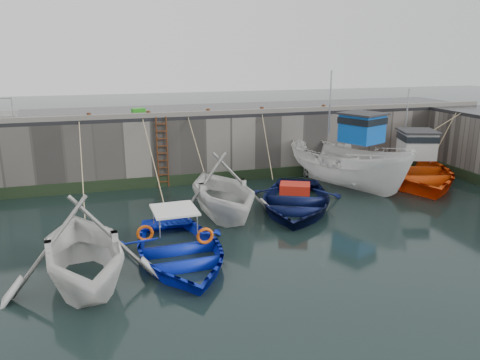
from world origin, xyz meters
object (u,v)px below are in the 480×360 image
object	(u,v)px
bollard_d	(262,110)
boat_near_white	(85,283)
boat_near_blacktrim	(223,215)
bollard_b	(148,114)
boat_far_orange	(410,169)
bollard_a	(89,116)
ladder	(162,153)
boat_near_blue	(179,259)
bollard_c	(208,112)
bollard_e	(323,108)
boat_near_navy	(295,208)
boat_far_white	(349,164)
fish_crate	(138,112)

from	to	relation	value
bollard_d	boat_near_white	bearing A→B (deg)	-132.04
boat_near_blacktrim	bollard_b	size ratio (longest dim) A/B	18.09
boat_far_orange	bollard_a	bearing A→B (deg)	-171.35
ladder	boat_far_orange	distance (m)	11.73
boat_near_blue	boat_near_blacktrim	bearing A→B (deg)	54.72
boat_near_white	bollard_c	bearing A→B (deg)	51.55
boat_far_orange	bollard_b	bearing A→B (deg)	-173.30
boat_near_white	boat_near_blue	size ratio (longest dim) A/B	0.95
bollard_d	bollard_e	bearing A→B (deg)	0.00
boat_near_navy	bollard_a	xyz separation A→B (m)	(-7.54, 4.82, 3.30)
boat_near_navy	bollard_c	world-z (taller)	bollard_c
bollard_a	boat_far_white	bearing A→B (deg)	-13.73
boat_near_navy	bollard_e	world-z (taller)	bollard_e
boat_near_white	boat_near_navy	xyz separation A→B (m)	(7.78, 4.10, 0.00)
boat_far_white	bollard_a	size ratio (longest dim) A/B	24.66
boat_near_white	bollard_d	bearing A→B (deg)	40.89
ladder	boat_far_orange	world-z (taller)	boat_far_orange
boat_near_white	bollard_d	world-z (taller)	bollard_d
ladder	boat_near_navy	xyz separation A→B (m)	(4.54, -4.48, -1.59)
bollard_a	bollard_b	xyz separation A→B (m)	(2.50, 0.00, 0.00)
bollard_a	bollard_e	world-z (taller)	same
bollard_b	bollard_c	world-z (taller)	same
boat_far_white	bollard_e	world-z (taller)	boat_far_white
boat_near_blue	bollard_b	xyz separation A→B (m)	(0.09, 8.16, 3.30)
ladder	boat_near_white	xyz separation A→B (m)	(-3.24, -8.58, -1.59)
fish_crate	bollard_a	size ratio (longest dim) A/B	2.04
boat_near_white	bollard_c	size ratio (longest dim) A/B	18.13
bollard_b	bollard_a	bearing A→B (deg)	180.00
ladder	bollard_a	size ratio (longest dim) A/B	11.43
boat_near_blue	bollard_a	world-z (taller)	bollard_a
fish_crate	bollard_c	size ratio (longest dim) A/B	2.04
fish_crate	bollard_a	xyz separation A→B (m)	(-2.13, -0.70, -0.02)
boat_near_blacktrim	boat_far_white	size ratio (longest dim) A/B	0.73
fish_crate	bollard_a	world-z (taller)	fish_crate
fish_crate	bollard_c	bearing A→B (deg)	-27.63
bollard_a	bollard_d	distance (m)	7.80
boat_near_white	boat_near_blacktrim	distance (m)	6.38
boat_near_white	boat_near_navy	world-z (taller)	boat_near_white
bollard_a	bollard_e	xyz separation A→B (m)	(11.00, 0.00, 0.00)
bollard_c	bollard_d	world-z (taller)	same
boat_near_blue	bollard_d	world-z (taller)	bollard_d
boat_near_blacktrim	bollard_a	world-z (taller)	bollard_a
boat_near_white	boat_near_navy	size ratio (longest dim) A/B	0.89
bollard_c	bollard_d	distance (m)	2.60
ladder	bollard_c	bearing A→B (deg)	8.67
fish_crate	boat_near_white	bearing A→B (deg)	-118.71
bollard_e	fish_crate	bearing A→B (deg)	175.52
boat_near_navy	boat_near_blacktrim	bearing A→B (deg)	-155.95
boat_near_white	bollard_c	distance (m)	10.95
ladder	bollard_e	distance (m)	8.19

